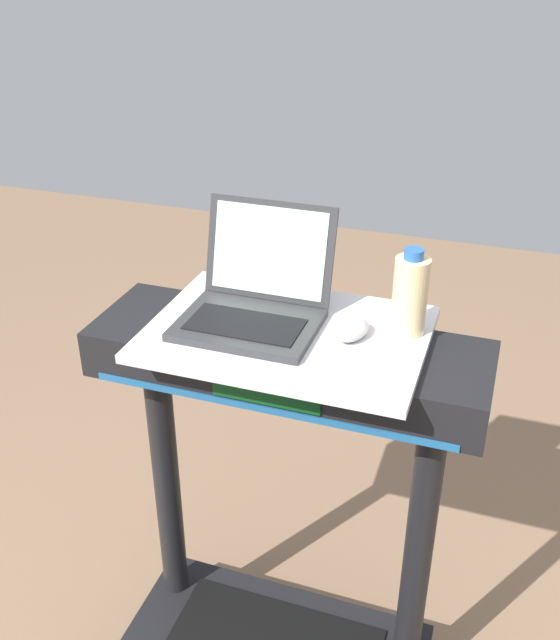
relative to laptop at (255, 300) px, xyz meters
The scene contains 4 objects.
desk_board 0.11m from the laptop, 15.68° to the right, with size 0.61×0.44×0.02m, color silver.
laptop is the anchor object (origin of this frame).
computer_mouse 0.23m from the laptop, ahead, with size 0.06×0.10×0.03m, color #B2B2B7.
water_bottle 0.34m from the laptop, ahead, with size 0.08×0.08×0.20m.
Camera 1 is at (0.44, -0.62, 1.86)m, focal length 40.75 mm.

